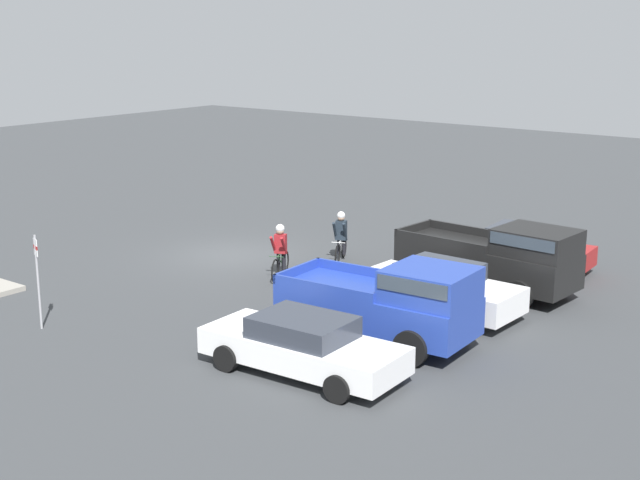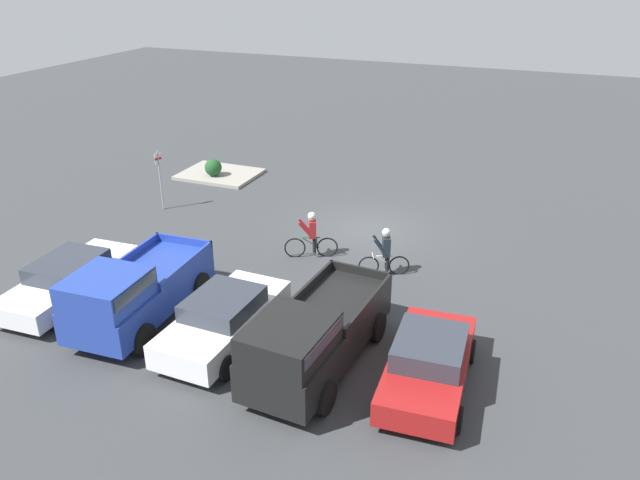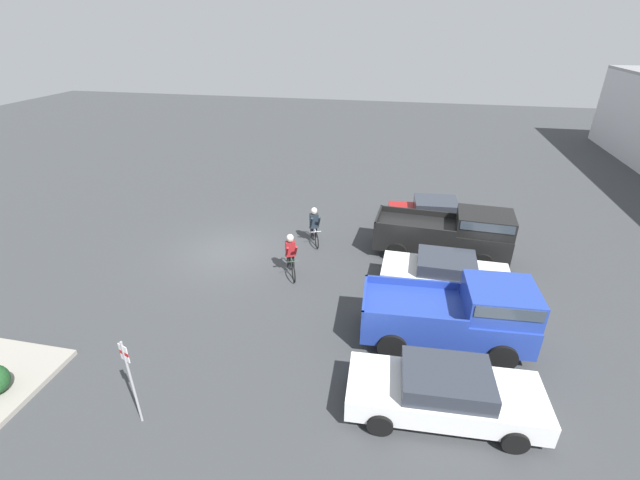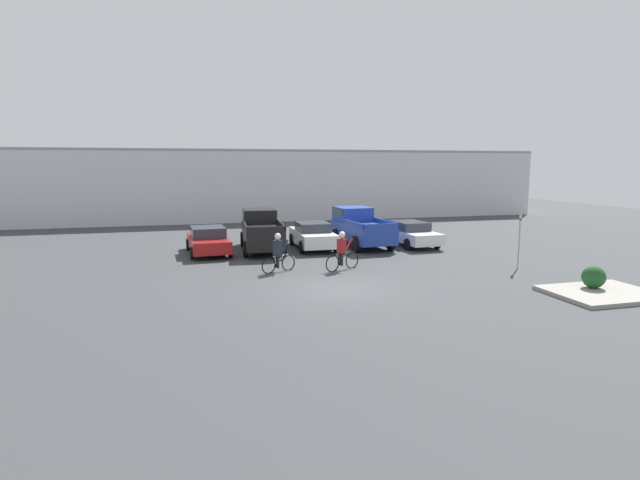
# 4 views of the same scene
# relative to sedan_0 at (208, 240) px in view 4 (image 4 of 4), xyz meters

# --- Properties ---
(ground_plane) EXTENTS (80.00, 80.00, 0.00)m
(ground_plane) POSITION_rel_sedan_0_xyz_m (4.36, -8.66, -0.70)
(ground_plane) COLOR #383A3D
(warehouse_building) EXTENTS (49.93, 10.67, 5.75)m
(warehouse_building) POSITION_rel_sedan_0_xyz_m (4.36, 18.68, 2.18)
(warehouse_building) COLOR silver
(warehouse_building) RESTS_ON ground_plane
(sedan_0) EXTENTS (2.23, 4.44, 1.40)m
(sedan_0) POSITION_rel_sedan_0_xyz_m (0.00, 0.00, 0.00)
(sedan_0) COLOR maroon
(sedan_0) RESTS_ON ground_plane
(pickup_truck_0) EXTENTS (2.38, 5.48, 2.10)m
(pickup_truck_0) POSITION_rel_sedan_0_xyz_m (2.83, 0.55, 0.40)
(pickup_truck_0) COLOR black
(pickup_truck_0) RESTS_ON ground_plane
(sedan_1) EXTENTS (2.12, 4.52, 1.44)m
(sedan_1) POSITION_rel_sedan_0_xyz_m (5.60, 0.18, 0.04)
(sedan_1) COLOR white
(sedan_1) RESTS_ON ground_plane
(pickup_truck_1) EXTENTS (2.44, 5.04, 2.11)m
(pickup_truck_1) POSITION_rel_sedan_0_xyz_m (8.38, 0.42, 0.41)
(pickup_truck_1) COLOR #233D9E
(pickup_truck_1) RESTS_ON ground_plane
(sedan_2) EXTENTS (2.15, 4.87, 1.36)m
(sedan_2) POSITION_rel_sedan_0_xyz_m (11.20, -0.10, -0.01)
(sedan_2) COLOR white
(sedan_2) RESTS_ON ground_plane
(cyclist_0) EXTENTS (1.74, 0.81, 1.72)m
(cyclist_0) POSITION_rel_sedan_0_xyz_m (5.46, -5.59, 0.18)
(cyclist_0) COLOR black
(cyclist_0) RESTS_ON ground_plane
(cyclist_1) EXTENTS (1.58, 0.74, 1.70)m
(cyclist_1) POSITION_rel_sedan_0_xyz_m (2.70, -5.27, 0.17)
(cyclist_1) COLOR black
(cyclist_1) RESTS_ON ground_plane
(fire_lane_sign) EXTENTS (0.13, 0.29, 2.52)m
(fire_lane_sign) POSITION_rel_sedan_0_xyz_m (12.98, -7.41, 0.82)
(fire_lane_sign) COLOR #9E9EA3
(fire_lane_sign) RESTS_ON ground_plane
(curb_island) EXTENTS (3.60, 2.81, 0.15)m
(curb_island) POSITION_rel_sedan_0_xyz_m (13.02, -12.07, -0.62)
(curb_island) COLOR gray
(curb_island) RESTS_ON ground_plane
(shrub) EXTENTS (0.81, 0.81, 0.81)m
(shrub) POSITION_rel_sedan_0_xyz_m (13.05, -11.59, -0.14)
(shrub) COLOR #1E4C23
(shrub) RESTS_ON curb_island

